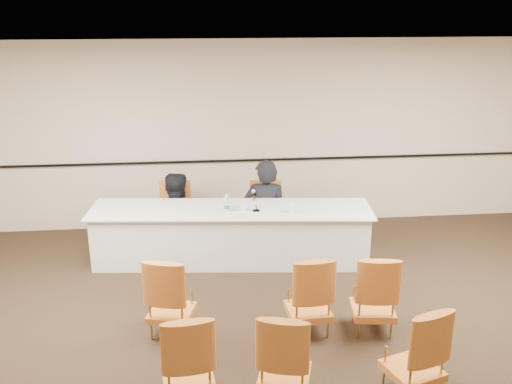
# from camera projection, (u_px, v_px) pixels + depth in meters

# --- Properties ---
(floor) EXTENTS (10.00, 10.00, 0.00)m
(floor) POSITION_uv_depth(u_px,v_px,m) (291.00, 367.00, 5.81)
(floor) COLOR black
(floor) RESTS_ON ground
(ceiling) EXTENTS (10.00, 10.00, 0.00)m
(ceiling) POSITION_uv_depth(u_px,v_px,m) (298.00, 68.00, 4.85)
(ceiling) COLOR silver
(ceiling) RESTS_ON ground
(wall_back) EXTENTS (10.00, 0.04, 3.00)m
(wall_back) POSITION_uv_depth(u_px,v_px,m) (253.00, 135.00, 9.10)
(wall_back) COLOR beige
(wall_back) RESTS_ON ground
(wall_rail) EXTENTS (9.80, 0.04, 0.03)m
(wall_rail) POSITION_uv_depth(u_px,v_px,m) (253.00, 160.00, 9.19)
(wall_rail) COLOR black
(wall_rail) RESTS_ON wall_back
(panel_table) EXTENTS (3.99, 1.28, 0.79)m
(panel_table) POSITION_uv_depth(u_px,v_px,m) (231.00, 235.00, 8.07)
(panel_table) COLOR silver
(panel_table) RESTS_ON ground
(panelist_main) EXTENTS (0.73, 0.54, 1.84)m
(panelist_main) POSITION_uv_depth(u_px,v_px,m) (265.00, 218.00, 8.61)
(panelist_main) COLOR black
(panelist_main) RESTS_ON ground
(panelist_main_chair) EXTENTS (0.55, 0.55, 0.95)m
(panelist_main_chair) POSITION_uv_depth(u_px,v_px,m) (265.00, 215.00, 8.59)
(panelist_main_chair) COLOR #A65B1D
(panelist_main_chair) RESTS_ON ground
(panelist_second) EXTENTS (0.89, 0.73, 1.70)m
(panelist_second) POSITION_uv_depth(u_px,v_px,m) (175.00, 227.00, 8.65)
(panelist_second) COLOR black
(panelist_second) RESTS_ON ground
(panelist_second_chair) EXTENTS (0.55, 0.55, 0.95)m
(panelist_second_chair) POSITION_uv_depth(u_px,v_px,m) (174.00, 215.00, 8.59)
(panelist_second_chair) COLOR #A65B1D
(panelist_second_chair) RESTS_ON ground
(papers) EXTENTS (0.35, 0.29, 0.00)m
(papers) POSITION_uv_depth(u_px,v_px,m) (256.00, 211.00, 7.86)
(papers) COLOR white
(papers) RESTS_ON panel_table
(microphone) EXTENTS (0.13, 0.21, 0.28)m
(microphone) POSITION_uv_depth(u_px,v_px,m) (256.00, 202.00, 7.81)
(microphone) COLOR black
(microphone) RESTS_ON panel_table
(water_bottle) EXTENTS (0.09, 0.09, 0.25)m
(water_bottle) POSITION_uv_depth(u_px,v_px,m) (226.00, 203.00, 7.81)
(water_bottle) COLOR #177E72
(water_bottle) RESTS_ON panel_table
(drinking_glass) EXTENTS (0.08, 0.08, 0.10)m
(drinking_glass) POSITION_uv_depth(u_px,v_px,m) (243.00, 208.00, 7.83)
(drinking_glass) COLOR white
(drinking_glass) RESTS_ON panel_table
(coffee_cup) EXTENTS (0.08, 0.08, 0.12)m
(coffee_cup) POSITION_uv_depth(u_px,v_px,m) (291.00, 209.00, 7.77)
(coffee_cup) COLOR white
(coffee_cup) RESTS_ON panel_table
(aud_chair_front_left) EXTENTS (0.62, 0.62, 0.95)m
(aud_chair_front_left) POSITION_uv_depth(u_px,v_px,m) (171.00, 295.00, 6.26)
(aud_chair_front_left) COLOR #A65B1D
(aud_chair_front_left) RESTS_ON ground
(aud_chair_front_mid) EXTENTS (0.54, 0.54, 0.95)m
(aud_chair_front_mid) POSITION_uv_depth(u_px,v_px,m) (309.00, 293.00, 6.30)
(aud_chair_front_mid) COLOR #A65B1D
(aud_chair_front_mid) RESTS_ON ground
(aud_chair_front_right) EXTENTS (0.56, 0.56, 0.95)m
(aud_chair_front_right) POSITION_uv_depth(u_px,v_px,m) (374.00, 292.00, 6.32)
(aud_chair_front_right) COLOR #A65B1D
(aud_chair_front_right) RESTS_ON ground
(aud_chair_back_left) EXTENTS (0.55, 0.55, 0.95)m
(aud_chair_back_left) POSITION_uv_depth(u_px,v_px,m) (187.00, 356.00, 5.18)
(aud_chair_back_left) COLOR #A65B1D
(aud_chair_back_left) RESTS_ON ground
(aud_chair_back_mid) EXTENTS (0.62, 0.62, 0.95)m
(aud_chair_back_mid) POSITION_uv_depth(u_px,v_px,m) (285.00, 355.00, 5.20)
(aud_chair_back_mid) COLOR #A65B1D
(aud_chair_back_mid) RESTS_ON ground
(aud_chair_back_right) EXTENTS (0.63, 0.63, 0.95)m
(aud_chair_back_right) POSITION_uv_depth(u_px,v_px,m) (414.00, 350.00, 5.28)
(aud_chair_back_right) COLOR #A65B1D
(aud_chair_back_right) RESTS_ON ground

